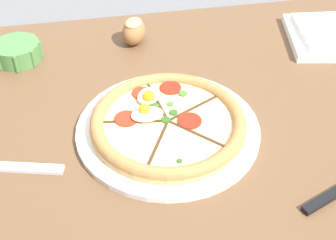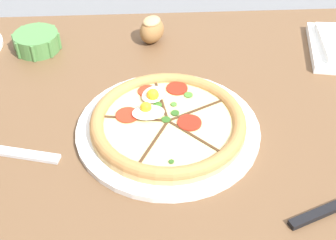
# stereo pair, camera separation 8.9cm
# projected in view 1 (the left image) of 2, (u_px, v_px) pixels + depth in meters

# --- Properties ---
(dining_table) EXTENTS (1.38, 0.82, 0.74)m
(dining_table) POSITION_uv_depth(u_px,v_px,m) (198.00, 142.00, 1.03)
(dining_table) COLOR brown
(dining_table) RESTS_ON ground_plane
(pizza) EXTENTS (0.35, 0.35, 0.05)m
(pizza) POSITION_uv_depth(u_px,v_px,m) (168.00, 124.00, 0.89)
(pizza) COLOR white
(pizza) RESTS_ON dining_table
(ramekin_bowl) EXTENTS (0.11, 0.11, 0.04)m
(ramekin_bowl) POSITION_uv_depth(u_px,v_px,m) (17.00, 51.00, 1.08)
(ramekin_bowl) COLOR #4C8442
(ramekin_bowl) RESTS_ON dining_table
(bread_piece_mid) EXTENTS (0.08, 0.09, 0.06)m
(bread_piece_mid) POSITION_uv_depth(u_px,v_px,m) (134.00, 31.00, 1.13)
(bread_piece_mid) COLOR olive
(bread_piece_mid) RESTS_ON dining_table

